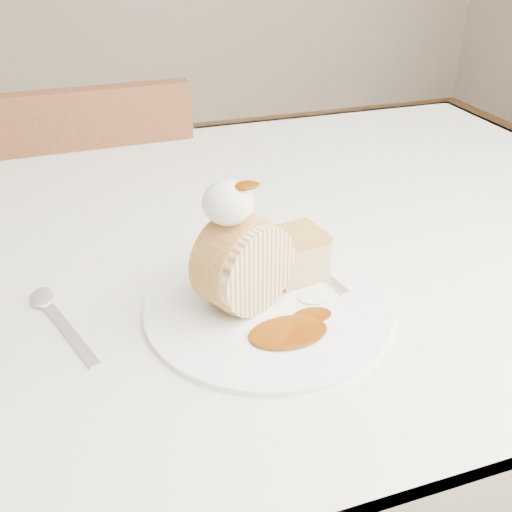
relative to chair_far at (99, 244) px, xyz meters
name	(u,v)px	position (x,y,z in m)	size (l,w,h in m)	color
table	(203,289)	(0.13, -0.50, 0.17)	(1.40, 0.90, 0.75)	silver
chair_far	(99,244)	(0.00, 0.00, 0.00)	(0.42, 0.42, 0.86)	brown
plate	(268,307)	(0.16, -0.69, 0.26)	(0.27, 0.27, 0.01)	white
roulade_slice	(244,264)	(0.13, -0.68, 0.32)	(0.10, 0.10, 0.05)	beige
cake_chunk	(296,257)	(0.21, -0.65, 0.29)	(0.06, 0.05, 0.05)	tan
whipped_cream	(228,202)	(0.12, -0.68, 0.39)	(0.05, 0.05, 0.05)	white
caramel_drizzle	(247,180)	(0.14, -0.69, 0.41)	(0.03, 0.02, 0.01)	#642C04
caramel_pool	(288,332)	(0.16, -0.74, 0.27)	(0.08, 0.05, 0.00)	#642C04
fork	(318,270)	(0.24, -0.64, 0.27)	(0.02, 0.16, 0.00)	silver
spoon	(71,334)	(-0.05, -0.67, 0.26)	(0.02, 0.15, 0.00)	silver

